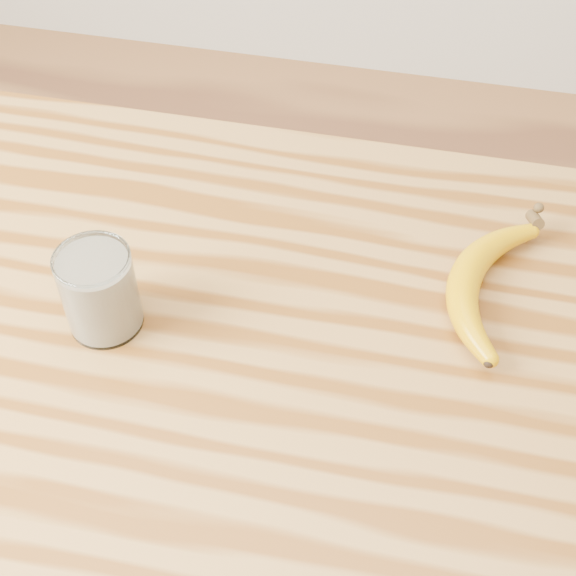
# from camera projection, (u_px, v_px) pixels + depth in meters

# --- Properties ---
(table) EXTENTS (1.20, 0.80, 0.90)m
(table) POSITION_uv_depth(u_px,v_px,m) (170.00, 382.00, 1.06)
(table) COLOR olive
(table) RESTS_ON ground
(smoothie_glass) EXTENTS (0.09, 0.09, 0.11)m
(smoothie_glass) POSITION_uv_depth(u_px,v_px,m) (99.00, 291.00, 0.92)
(smoothie_glass) COLOR white
(smoothie_glass) RESTS_ON table
(banana) EXTENTS (0.18, 0.35, 0.04)m
(banana) POSITION_uv_depth(u_px,v_px,m) (465.00, 277.00, 0.98)
(banana) COLOR #C88C00
(banana) RESTS_ON table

